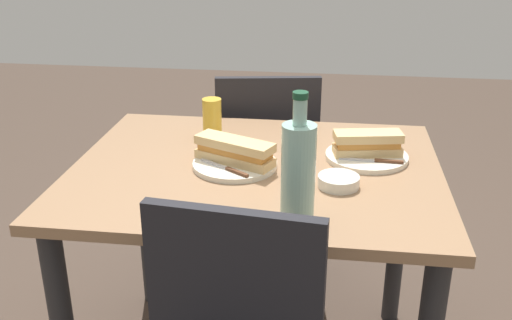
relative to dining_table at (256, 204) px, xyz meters
The scene contains 11 objects.
dining_table is the anchor object (origin of this frame).
chair_near 0.63m from the dining_table, 86.32° to the right, with size 0.46×0.46×0.87m.
plate_near 0.14m from the dining_table, ahead, with size 0.24×0.24×0.01m, color silver.
baguette_sandwich_near 0.18m from the dining_table, ahead, with size 0.24×0.16×0.07m.
knife_near 0.17m from the dining_table, 42.38° to the left, with size 0.15×0.11×0.01m.
plate_far 0.35m from the dining_table, 162.56° to the right, with size 0.24×0.24×0.01m, color silver.
baguette_sandwich_far 0.37m from the dining_table, 162.56° to the right, with size 0.20×0.10×0.07m.
knife_far 0.36m from the dining_table, behind, with size 0.18×0.02×0.01m.
water_bottle 0.41m from the dining_table, 114.30° to the left, with size 0.08×0.08×0.31m.
beer_glass 0.33m from the dining_table, 51.42° to the right, with size 0.06×0.06×0.13m, color gold.
olive_bowl 0.29m from the dining_table, 156.05° to the left, with size 0.11×0.11×0.03m, color silver.
Camera 1 is at (-0.20, 1.53, 1.41)m, focal length 41.63 mm.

